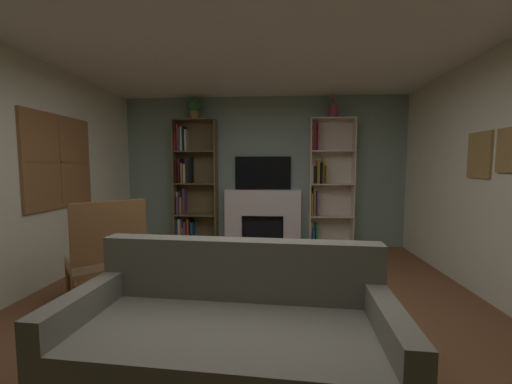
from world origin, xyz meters
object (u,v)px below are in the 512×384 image
object	(u,v)px
bookshelf_left	(191,187)
tv	(263,173)
bookshelf_right	(326,184)
potted_plant	(194,107)
fireplace	(263,217)
armchair	(107,253)
vase_with_flowers	(333,110)
coffee_table	(243,285)
couch	(230,342)

from	to	relation	value
bookshelf_left	tv	bearing A→B (deg)	3.36
bookshelf_right	potted_plant	bearing A→B (deg)	-178.54
fireplace	armchair	bearing A→B (deg)	-122.62
fireplace	potted_plant	world-z (taller)	potted_plant
fireplace	tv	xyz separation A→B (m)	(0.00, 0.07, 0.78)
fireplace	vase_with_flowers	xyz separation A→B (m)	(1.18, -0.05, 1.84)
tv	coffee_table	size ratio (longest dim) A/B	1.23
armchair	coffee_table	size ratio (longest dim) A/B	1.36
bookshelf_left	fireplace	bearing A→B (deg)	0.32
bookshelf_left	potted_plant	size ratio (longest dim) A/B	6.16
bookshelf_left	armchair	size ratio (longest dim) A/B	2.07
couch	tv	bearing A→B (deg)	89.43
couch	vase_with_flowers	bearing A→B (deg)	70.32
bookshelf_left	couch	distance (m)	3.74
fireplace	vase_with_flowers	distance (m)	2.18
potted_plant	vase_with_flowers	world-z (taller)	vase_with_flowers
fireplace	vase_with_flowers	world-z (taller)	vase_with_flowers
vase_with_flowers	coffee_table	world-z (taller)	vase_with_flowers
tv	bookshelf_right	bearing A→B (deg)	-3.24
bookshelf_left	bookshelf_right	world-z (taller)	same
fireplace	armchair	distance (m)	2.78
armchair	coffee_table	distance (m)	1.51
fireplace	bookshelf_left	world-z (taller)	bookshelf_left
potted_plant	fireplace	bearing A→B (deg)	2.52
bookshelf_right	couch	distance (m)	3.72
fireplace	couch	distance (m)	3.46
vase_with_flowers	couch	distance (m)	4.16
tv	bookshelf_left	world-z (taller)	bookshelf_left
coffee_table	bookshelf_right	bearing A→B (deg)	67.31
fireplace	couch	world-z (taller)	fireplace
bookshelf_right	couch	xyz separation A→B (m)	(-1.13, -3.45, -0.82)
vase_with_flowers	fireplace	bearing A→B (deg)	177.46
bookshelf_left	armchair	distance (m)	2.40
vase_with_flowers	potted_plant	bearing A→B (deg)	179.99
fireplace	bookshelf_right	bearing A→B (deg)	0.33
armchair	coffee_table	world-z (taller)	armchair
fireplace	bookshelf_right	distance (m)	1.24
tv	bookshelf_right	size ratio (longest dim) A/B	0.44
couch	armchair	bearing A→B (deg)	142.81
tv	potted_plant	distance (m)	1.64
fireplace	coffee_table	xyz separation A→B (m)	(-0.04, -2.70, -0.15)
bookshelf_right	vase_with_flowers	distance (m)	1.25
bookshelf_left	vase_with_flowers	world-z (taller)	vase_with_flowers
vase_with_flowers	armchair	xyz separation A→B (m)	(-2.68, -2.29, -1.83)
armchair	bookshelf_right	bearing A→B (deg)	42.16
fireplace	tv	size ratio (longest dim) A/B	1.46
coffee_table	potted_plant	bearing A→B (deg)	113.37
tv	vase_with_flowers	size ratio (longest dim) A/B	2.55
tv	bookshelf_left	bearing A→B (deg)	-176.64
potted_plant	coffee_table	xyz separation A→B (m)	(1.14, -2.65, -2.07)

